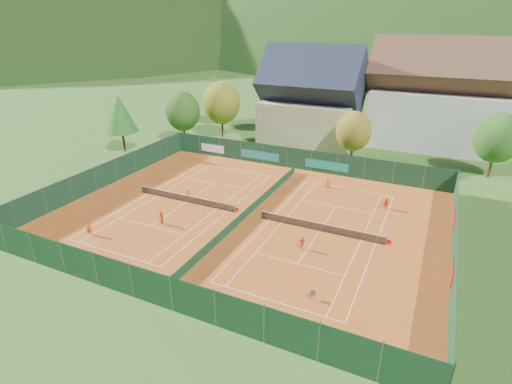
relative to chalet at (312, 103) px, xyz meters
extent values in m
plane|color=#2F591B|center=(3.00, -30.00, -6.64)|extent=(600.00, 600.00, 0.00)
cube|color=#A64B18|center=(3.00, -30.00, -6.62)|extent=(40.00, 32.00, 0.01)
cube|color=white|center=(-5.00, -18.12, -6.61)|extent=(10.97, 0.06, 0.00)
cube|color=white|center=(-5.00, -41.88, -6.61)|extent=(10.97, 0.06, 0.00)
cube|color=white|center=(-10.48, -30.00, -6.61)|extent=(0.06, 23.77, 0.00)
cube|color=white|center=(0.49, -30.00, -6.61)|extent=(0.06, 23.77, 0.00)
cube|color=white|center=(-9.12, -30.00, -6.61)|extent=(0.06, 23.77, 0.00)
cube|color=white|center=(-0.88, -30.00, -6.61)|extent=(0.06, 23.77, 0.00)
cube|color=white|center=(-5.00, -23.60, -6.61)|extent=(8.23, 0.06, 0.00)
cube|color=white|center=(-5.00, -36.40, -6.61)|extent=(8.23, 0.06, 0.00)
cube|color=white|center=(-5.00, -30.00, -6.61)|extent=(0.06, 12.80, 0.00)
cube|color=white|center=(11.00, -18.12, -6.61)|extent=(10.97, 0.06, 0.00)
cube|color=white|center=(11.00, -41.88, -6.61)|extent=(10.97, 0.06, 0.00)
cube|color=white|center=(5.51, -30.00, -6.61)|extent=(0.06, 23.77, 0.00)
cube|color=white|center=(16.48, -30.00, -6.61)|extent=(0.06, 23.77, 0.00)
cube|color=white|center=(6.88, -30.00, -6.61)|extent=(0.06, 23.77, 0.00)
cube|color=white|center=(15.12, -30.00, -6.61)|extent=(0.06, 23.77, 0.00)
cube|color=white|center=(11.00, -23.60, -6.61)|extent=(8.23, 0.06, 0.00)
cube|color=white|center=(11.00, -36.40, -6.61)|extent=(8.23, 0.06, 0.00)
cube|color=white|center=(11.00, -30.00, -6.61)|extent=(0.06, 12.80, 0.00)
cylinder|color=#59595B|center=(-11.40, -30.00, -6.11)|extent=(0.10, 0.10, 1.02)
cylinder|color=#59595B|center=(1.40, -30.00, -6.11)|extent=(0.10, 0.10, 1.02)
cube|color=black|center=(-5.00, -30.00, -6.16)|extent=(12.80, 0.02, 0.86)
cube|color=white|center=(-5.00, -30.00, -5.73)|extent=(12.80, 0.04, 0.06)
cube|color=red|center=(1.65, -30.00, -6.17)|extent=(0.40, 0.04, 0.40)
cylinder|color=#59595B|center=(4.60, -30.00, -6.11)|extent=(0.10, 0.10, 1.02)
cylinder|color=#59595B|center=(17.40, -30.00, -6.11)|extent=(0.10, 0.10, 1.02)
cube|color=black|center=(11.00, -30.00, -6.16)|extent=(12.80, 0.02, 0.86)
cube|color=white|center=(11.00, -30.00, -5.73)|extent=(12.80, 0.04, 0.06)
cube|color=red|center=(17.65, -30.00, -6.17)|extent=(0.40, 0.04, 0.40)
cube|color=#143922|center=(3.00, -30.00, -6.12)|extent=(0.03, 28.80, 1.00)
cube|color=#133520|center=(3.00, -14.00, -5.12)|extent=(40.00, 0.04, 3.00)
cube|color=teal|center=(-3.00, -14.06, -5.42)|extent=(6.00, 0.03, 1.20)
cube|color=teal|center=(7.00, -14.06, -5.42)|extent=(6.00, 0.03, 1.20)
cube|color=silver|center=(-11.00, -14.06, -5.42)|extent=(4.00, 0.03, 1.20)
cube|color=#13341B|center=(3.00, -46.00, -5.12)|extent=(40.00, 0.04, 3.00)
cube|color=#12331F|center=(-17.00, -30.00, -5.12)|extent=(0.04, 32.00, 3.00)
cube|color=#13361D|center=(23.00, -30.00, -5.12)|extent=(0.04, 32.00, 3.00)
cube|color=#B21414|center=(22.94, -34.00, -5.42)|extent=(0.03, 3.00, 1.20)
cube|color=#B21414|center=(22.94, -24.00, -5.42)|extent=(0.03, 3.00, 1.20)
cube|color=beige|center=(0.00, 0.00, -3.12)|extent=(15.00, 12.00, 7.00)
cube|color=#1E2333|center=(0.00, 0.00, 3.38)|extent=(16.20, 12.00, 12.00)
cube|color=silver|center=(19.00, 6.00, -2.12)|extent=(20.00, 11.00, 9.00)
cube|color=brown|center=(19.00, 6.00, 5.13)|extent=(21.60, 11.00, 11.00)
cylinder|color=#402C17|center=(-19.00, -10.00, -5.22)|extent=(0.36, 0.36, 2.80)
ellipsoid|color=#265117|center=(-19.00, -10.00, -1.22)|extent=(5.72, 5.72, 6.58)
cylinder|color=#402517|center=(-15.00, -4.00, -5.05)|extent=(0.36, 0.36, 3.15)
ellipsoid|color=olive|center=(-15.00, -4.00, -0.55)|extent=(6.44, 6.44, 7.40)
cylinder|color=#452C18|center=(-21.00, 4.00, -4.87)|extent=(0.36, 0.36, 3.50)
cone|color=#2C5819|center=(-21.00, 4.00, 0.13)|extent=(5.60, 5.60, 6.50)
cylinder|color=#432918|center=(9.00, -8.00, -5.40)|extent=(0.36, 0.36, 2.45)
ellipsoid|color=olive|center=(9.00, -8.00, -1.90)|extent=(5.01, 5.01, 5.76)
cylinder|color=#452E18|center=(27.00, -6.00, -5.22)|extent=(0.36, 0.36, 2.80)
ellipsoid|color=#255618|center=(27.00, -6.00, -1.22)|extent=(5.72, 5.72, 6.58)
cylinder|color=#412B17|center=(-25.00, -18.00, -5.05)|extent=(0.36, 0.36, 3.15)
cone|color=#205E1A|center=(-25.00, -18.00, -0.55)|extent=(5.04, 5.04, 5.85)
cylinder|color=#453018|center=(29.00, 10.00, -4.87)|extent=(0.36, 0.36, 3.50)
ellipsoid|color=olive|center=(29.00, 10.00, 0.13)|extent=(7.15, 7.15, 8.22)
ellipsoid|color=black|center=(13.00, 270.00, -48.97)|extent=(440.00, 440.00, 242.00)
ellipsoid|color=black|center=(-217.00, 130.00, -42.32)|extent=(340.00, 340.00, 204.00)
cylinder|color=slate|center=(13.47, -40.57, -6.22)|extent=(0.02, 0.02, 0.80)
cylinder|color=slate|center=(13.77, -40.57, -6.22)|extent=(0.02, 0.02, 0.80)
cylinder|color=slate|center=(13.47, -40.27, -6.22)|extent=(0.02, 0.02, 0.80)
cylinder|color=slate|center=(13.77, -40.27, -6.22)|extent=(0.02, 0.02, 0.80)
cube|color=slate|center=(13.62, -40.42, -6.07)|extent=(0.34, 0.34, 0.30)
ellipsoid|color=#CCD833|center=(13.62, -40.42, -6.04)|extent=(0.28, 0.28, 0.16)
sphere|color=#CCD833|center=(-7.67, -35.34, -6.59)|extent=(0.07, 0.07, 0.07)
sphere|color=#CCD833|center=(10.22, -42.75, -6.59)|extent=(0.07, 0.07, 0.07)
imported|color=#CA4F12|center=(-9.29, -40.30, -5.89)|extent=(0.64, 0.61, 1.47)
imported|color=orange|center=(-4.24, -35.56, -5.91)|extent=(0.87, 0.81, 1.44)
imported|color=#F75115|center=(-5.19, -29.16, -5.97)|extent=(0.93, 0.67, 1.30)
imported|color=#D94813|center=(10.50, -33.96, -5.99)|extent=(0.78, 0.72, 1.28)
imported|color=#E05413|center=(8.57, -18.67, -5.98)|extent=(0.73, 0.62, 1.28)
imported|color=#E64A14|center=(16.13, -21.92, -5.95)|extent=(1.26, 1.01, 1.34)
camera|label=1|loc=(20.21, -64.35, 12.96)|focal=28.00mm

